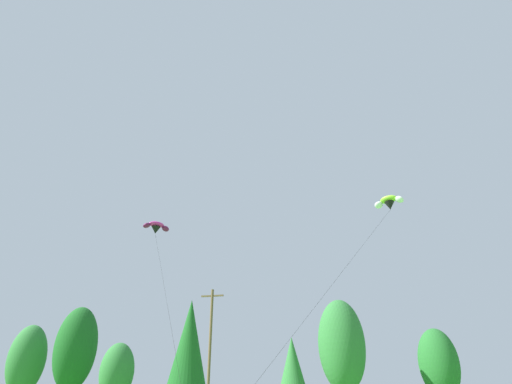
# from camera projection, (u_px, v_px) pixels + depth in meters

# --- Properties ---
(treeline_tree_a) EXTENTS (4.98, 4.98, 11.78)m
(treeline_tree_a) POSITION_uv_depth(u_px,v_px,m) (27.00, 359.00, 57.92)
(treeline_tree_a) COLOR #472D19
(treeline_tree_a) RESTS_ON ground_plane
(treeline_tree_b) EXTENTS (5.56, 5.56, 13.94)m
(treeline_tree_b) POSITION_uv_depth(u_px,v_px,m) (76.00, 348.00, 56.84)
(treeline_tree_b) COLOR #472D19
(treeline_tree_b) RESTS_ON ground_plane
(treeline_tree_c) EXTENTS (4.12, 4.12, 8.57)m
(treeline_tree_c) POSITION_uv_depth(u_px,v_px,m) (117.00, 372.00, 50.90)
(treeline_tree_c) COLOR #472D19
(treeline_tree_c) RESTS_ON ground_plane
(treeline_tree_d) EXTENTS (4.60, 4.60, 13.65)m
(treeline_tree_d) POSITION_uv_depth(u_px,v_px,m) (189.00, 341.00, 51.17)
(treeline_tree_d) COLOR #472D19
(treeline_tree_d) RESTS_ON ground_plane
(treeline_tree_e) EXTENTS (3.52, 3.52, 8.74)m
(treeline_tree_e) POSITION_uv_depth(u_px,v_px,m) (292.00, 367.00, 47.33)
(treeline_tree_e) COLOR #472D19
(treeline_tree_e) RESTS_ON ground_plane
(treeline_tree_f) EXTENTS (5.22, 5.22, 12.65)m
(treeline_tree_f) POSITION_uv_depth(u_px,v_px,m) (342.00, 345.00, 46.69)
(treeline_tree_f) COLOR #472D19
(treeline_tree_f) RESTS_ON ground_plane
(treeline_tree_g) EXTENTS (4.41, 4.41, 9.67)m
(treeline_tree_g) POSITION_uv_depth(u_px,v_px,m) (439.00, 363.00, 47.33)
(treeline_tree_g) COLOR #472D19
(treeline_tree_g) RESTS_ON ground_plane
(utility_pole) EXTENTS (2.20, 0.26, 11.68)m
(utility_pole) POSITION_uv_depth(u_px,v_px,m) (210.00, 351.00, 37.62)
(utility_pole) COLOR brown
(utility_pole) RESTS_ON ground_plane
(parafoil_kite_high_magenta) EXTENTS (8.87, 10.28, 15.95)m
(parafoil_kite_high_magenta) POSITION_uv_depth(u_px,v_px,m) (156.00, 227.00, 39.84)
(parafoil_kite_high_magenta) COLOR #D12893
(parafoil_kite_mid_lime_white) EXTENTS (12.80, 14.39, 18.14)m
(parafoil_kite_mid_lime_white) POSITION_uv_depth(u_px,v_px,m) (389.00, 203.00, 39.62)
(parafoil_kite_mid_lime_white) COLOR #93D633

